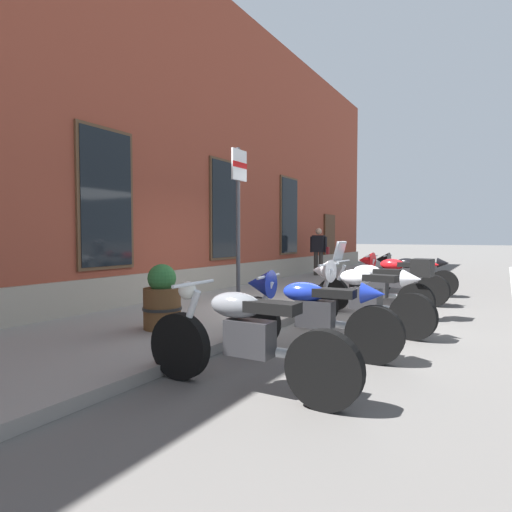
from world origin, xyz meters
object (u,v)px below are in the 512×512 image
object	(u,v)px
motorcycle_grey_naked	(243,339)
motorcycle_white_sport	(357,293)
motorcycle_red_sport	(393,276)
barrel_planter	(162,300)
motorcycle_silver_touring	(379,285)
motorcycle_blue_sport	(305,309)
motorcycle_black_sport	(407,272)
pedestrian_dark_jacket	(319,249)
parking_sign	(239,212)

from	to	relation	value
motorcycle_grey_naked	motorcycle_white_sport	world-z (taller)	motorcycle_white_sport
motorcycle_white_sport	motorcycle_red_sport	world-z (taller)	motorcycle_red_sport
barrel_planter	motorcycle_silver_touring	bearing A→B (deg)	-34.94
motorcycle_red_sport	motorcycle_blue_sport	bearing A→B (deg)	-179.89
motorcycle_silver_touring	motorcycle_black_sport	world-z (taller)	motorcycle_silver_touring
motorcycle_blue_sport	barrel_planter	distance (m)	2.11
motorcycle_white_sport	motorcycle_blue_sport	bearing A→B (deg)	173.87
motorcycle_white_sport	motorcycle_black_sport	world-z (taller)	motorcycle_white_sport
motorcycle_blue_sport	pedestrian_dark_jacket	distance (m)	9.18
motorcycle_blue_sport	parking_sign	bearing A→B (deg)	68.99
barrel_planter	motorcycle_white_sport	bearing A→B (deg)	-52.15
motorcycle_silver_touring	motorcycle_blue_sport	bearing A→B (deg)	177.67
motorcycle_grey_naked	parking_sign	world-z (taller)	parking_sign
motorcycle_grey_naked	parking_sign	xyz separation A→B (m)	(1.92, 1.29, 1.29)
motorcycle_white_sport	pedestrian_dark_jacket	bearing A→B (deg)	26.40
motorcycle_white_sport	motorcycle_silver_touring	bearing A→B (deg)	1.82
motorcycle_silver_touring	parking_sign	size ratio (longest dim) A/B	0.84
motorcycle_blue_sport	motorcycle_white_sport	world-z (taller)	motorcycle_white_sport
pedestrian_dark_jacket	barrel_planter	bearing A→B (deg)	-172.13
parking_sign	motorcycle_red_sport	bearing A→B (deg)	-16.92
motorcycle_blue_sport	motorcycle_black_sport	size ratio (longest dim) A/B	1.01
motorcycle_white_sport	motorcycle_black_sport	xyz separation A→B (m)	(4.62, 0.17, -0.02)
motorcycle_grey_naked	barrel_planter	world-z (taller)	barrel_planter
motorcycle_white_sport	motorcycle_red_sport	distance (m)	3.09
motorcycle_white_sport	motorcycle_grey_naked	bearing A→B (deg)	177.31
motorcycle_blue_sport	pedestrian_dark_jacket	size ratio (longest dim) A/B	1.36
motorcycle_silver_touring	pedestrian_dark_jacket	bearing A→B (deg)	31.57
motorcycle_black_sport	pedestrian_dark_jacket	world-z (taller)	pedestrian_dark_jacket
motorcycle_red_sport	parking_sign	size ratio (longest dim) A/B	0.83
motorcycle_grey_naked	motorcycle_black_sport	size ratio (longest dim) A/B	1.02
motorcycle_red_sport	pedestrian_dark_jacket	distance (m)	5.15
motorcycle_grey_naked	motorcycle_white_sport	distance (m)	2.98
parking_sign	motorcycle_silver_touring	bearing A→B (deg)	-29.31
motorcycle_red_sport	pedestrian_dark_jacket	size ratio (longest dim) A/B	1.35
motorcycle_blue_sport	motorcycle_silver_touring	world-z (taller)	motorcycle_silver_touring
motorcycle_grey_naked	barrel_planter	xyz separation A→B (m)	(1.22, 2.13, 0.04)
motorcycle_silver_touring	motorcycle_grey_naked	bearing A→B (deg)	178.76
motorcycle_grey_naked	parking_sign	bearing A→B (deg)	33.95
motorcycle_blue_sport	parking_sign	xyz separation A→B (m)	(0.49, 1.27, 1.23)
motorcycle_white_sport	motorcycle_silver_touring	world-z (taller)	motorcycle_silver_touring
motorcycle_silver_touring	parking_sign	bearing A→B (deg)	150.69
motorcycle_white_sport	pedestrian_dark_jacket	xyz separation A→B (m)	(7.01, 3.48, 0.43)
motorcycle_black_sport	parking_sign	xyz separation A→B (m)	(-5.68, 1.26, 1.22)
pedestrian_dark_jacket	motorcycle_silver_touring	bearing A→B (deg)	-148.43
motorcycle_white_sport	barrel_planter	bearing A→B (deg)	127.85
motorcycle_silver_touring	motorcycle_black_sport	xyz separation A→B (m)	(3.20, 0.13, 0.00)
motorcycle_white_sport	pedestrian_dark_jacket	size ratio (longest dim) A/B	1.36
motorcycle_black_sport	pedestrian_dark_jacket	size ratio (longest dim) A/B	1.36
barrel_planter	motorcycle_red_sport	bearing A→B (deg)	-23.35
motorcycle_black_sport	motorcycle_grey_naked	bearing A→B (deg)	-179.75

